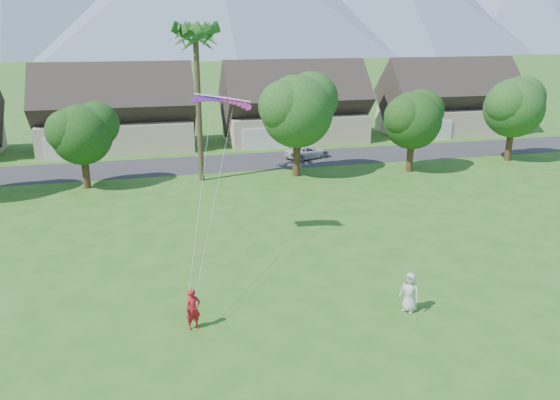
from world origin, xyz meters
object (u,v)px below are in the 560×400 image
object	(u,v)px
watcher	(410,292)
parked_car	(307,152)
kite_flyer	(193,309)
parafoil_kite	(222,99)

from	to	relation	value
watcher	parked_car	world-z (taller)	watcher
kite_flyer	parafoil_kite	bearing A→B (deg)	56.50
kite_flyer	parafoil_kite	world-z (taller)	parafoil_kite
kite_flyer	parked_car	distance (m)	31.91
parafoil_kite	kite_flyer	bearing A→B (deg)	-99.63
parked_car	kite_flyer	bearing A→B (deg)	131.49
watcher	parafoil_kite	distance (m)	14.07
parked_car	parafoil_kite	world-z (taller)	parafoil_kite
watcher	parafoil_kite	world-z (taller)	parafoil_kite
kite_flyer	parafoil_kite	distance (m)	12.10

